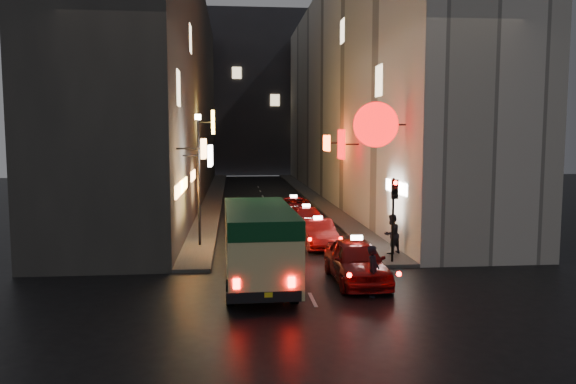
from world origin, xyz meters
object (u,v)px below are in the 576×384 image
object	(u,v)px
minibus	(259,237)
pedestrian_crossing	(373,268)
taxi_near	(356,258)
lamp_post	(199,171)
traffic_light	(394,202)

from	to	relation	value
minibus	pedestrian_crossing	distance (m)	4.16
taxi_near	lamp_post	bearing A→B (deg)	131.33
minibus	lamp_post	world-z (taller)	lamp_post
minibus	traffic_light	xyz separation A→B (m)	(5.68, 2.69, 0.89)
taxi_near	traffic_light	bearing A→B (deg)	49.18
minibus	taxi_near	bearing A→B (deg)	4.24
taxi_near	traffic_light	size ratio (longest dim) A/B	1.66
pedestrian_crossing	traffic_light	distance (m)	4.99
pedestrian_crossing	taxi_near	bearing A→B (deg)	27.98
pedestrian_crossing	lamp_post	xyz separation A→B (m)	(-6.27, 8.81, 2.74)
taxi_near	lamp_post	distance (m)	9.67
lamp_post	traffic_light	bearing A→B (deg)	-28.91
traffic_light	taxi_near	bearing A→B (deg)	-130.82
minibus	traffic_light	bearing A→B (deg)	25.30
minibus	lamp_post	xyz separation A→B (m)	(-2.52, 7.21, 1.92)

